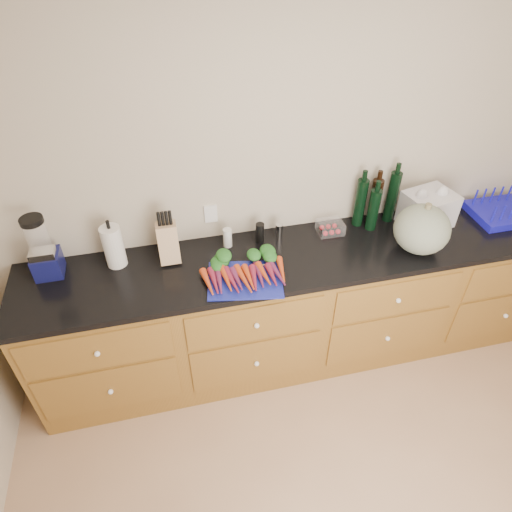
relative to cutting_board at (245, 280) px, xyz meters
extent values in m
cube|color=#BBAF9B|center=(0.48, 0.48, 0.35)|extent=(4.10, 0.05, 2.60)
cube|color=brown|center=(0.48, 0.16, -0.50)|extent=(3.60, 0.60, 0.90)
cube|color=brown|center=(-0.87, -0.15, -0.23)|extent=(0.82, 0.01, 0.28)
sphere|color=white|center=(-0.87, -0.16, -0.23)|extent=(0.03, 0.03, 0.03)
cube|color=brown|center=(-0.87, -0.15, -0.59)|extent=(0.82, 0.01, 0.38)
sphere|color=white|center=(-0.87, -0.16, -0.59)|extent=(0.03, 0.03, 0.03)
cube|color=brown|center=(0.03, -0.15, -0.23)|extent=(0.82, 0.01, 0.28)
sphere|color=white|center=(0.03, -0.16, -0.23)|extent=(0.03, 0.03, 0.03)
cube|color=brown|center=(0.03, -0.15, -0.59)|extent=(0.82, 0.01, 0.38)
sphere|color=white|center=(0.03, -0.16, -0.59)|extent=(0.03, 0.03, 0.03)
cube|color=brown|center=(0.93, -0.15, -0.23)|extent=(0.82, 0.01, 0.28)
sphere|color=white|center=(0.93, -0.16, -0.23)|extent=(0.03, 0.03, 0.03)
cube|color=brown|center=(0.93, -0.15, -0.59)|extent=(0.82, 0.01, 0.38)
sphere|color=white|center=(0.93, -0.16, -0.59)|extent=(0.03, 0.03, 0.03)
cube|color=brown|center=(1.83, -0.15, -0.59)|extent=(0.82, 0.01, 0.38)
sphere|color=white|center=(1.83, -0.16, -0.59)|extent=(0.03, 0.03, 0.03)
cube|color=black|center=(0.48, 0.16, -0.03)|extent=(3.64, 0.62, 0.04)
cube|color=navy|center=(0.00, 0.00, 0.00)|extent=(0.48, 0.39, 0.01)
cone|color=#CE4318|center=(-0.21, -0.02, 0.03)|extent=(0.04, 0.21, 0.04)
cone|color=maroon|center=(-0.18, -0.02, 0.03)|extent=(0.04, 0.21, 0.04)
cone|color=#692048|center=(-0.15, -0.02, 0.03)|extent=(0.04, 0.21, 0.04)
cone|color=#CE4318|center=(-0.11, -0.02, 0.03)|extent=(0.04, 0.21, 0.04)
cone|color=maroon|center=(-0.08, -0.02, 0.03)|extent=(0.04, 0.21, 0.04)
cone|color=#692048|center=(-0.05, -0.02, 0.03)|extent=(0.04, 0.21, 0.04)
cone|color=#CE4318|center=(-0.01, -0.02, 0.03)|extent=(0.04, 0.21, 0.04)
ellipsoid|color=#1A4F1B|center=(-0.11, 0.13, 0.04)|extent=(0.21, 0.12, 0.06)
cone|color=#CE4318|center=(0.01, -0.02, 0.03)|extent=(0.04, 0.21, 0.04)
cone|color=maroon|center=(0.05, -0.02, 0.03)|extent=(0.04, 0.21, 0.04)
cone|color=#692048|center=(0.08, -0.02, 0.03)|extent=(0.04, 0.21, 0.04)
cone|color=#CE4318|center=(0.11, -0.02, 0.03)|extent=(0.04, 0.21, 0.04)
cone|color=maroon|center=(0.15, -0.02, 0.03)|extent=(0.04, 0.21, 0.04)
cone|color=#692048|center=(0.18, -0.02, 0.03)|extent=(0.04, 0.21, 0.04)
cone|color=#CE4318|center=(0.21, -0.02, 0.03)|extent=(0.04, 0.21, 0.04)
ellipsoid|color=#1A4F1B|center=(0.11, 0.13, 0.04)|extent=(0.21, 0.12, 0.06)
ellipsoid|color=slate|center=(1.11, 0.04, 0.15)|extent=(0.34, 0.34, 0.30)
cube|color=#0F1148|center=(-1.10, 0.32, 0.07)|extent=(0.16, 0.16, 0.15)
cube|color=silver|center=(-1.10, 0.29, 0.16)|extent=(0.14, 0.09, 0.05)
cylinder|color=white|center=(-1.10, 0.32, 0.26)|extent=(0.12, 0.12, 0.20)
cylinder|color=black|center=(-1.10, 0.32, 0.37)|extent=(0.12, 0.12, 0.03)
cylinder|color=white|center=(-0.72, 0.32, 0.13)|extent=(0.12, 0.12, 0.27)
cube|color=tan|center=(-0.40, 0.30, 0.11)|extent=(0.12, 0.12, 0.24)
cylinder|color=silver|center=(-0.04, 0.34, 0.06)|extent=(0.05, 0.05, 0.13)
cylinder|color=black|center=(0.17, 0.34, 0.06)|extent=(0.05, 0.05, 0.13)
cylinder|color=silver|center=(0.29, 0.34, 0.05)|extent=(0.05, 0.05, 0.11)
cube|color=white|center=(0.64, 0.33, 0.03)|extent=(0.16, 0.13, 0.08)
cylinder|color=black|center=(0.85, 0.38, 0.16)|extent=(0.07, 0.07, 0.33)
cylinder|color=black|center=(0.96, 0.39, 0.15)|extent=(0.07, 0.07, 0.31)
cylinder|color=black|center=(1.07, 0.38, 0.17)|extent=(0.07, 0.07, 0.35)
cylinder|color=black|center=(0.91, 0.31, 0.14)|extent=(0.07, 0.07, 0.29)
cube|color=#1614B6|center=(1.85, 0.24, 0.02)|extent=(0.41, 0.33, 0.05)
camera|label=1|loc=(-0.38, -1.90, 1.79)|focal=32.00mm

